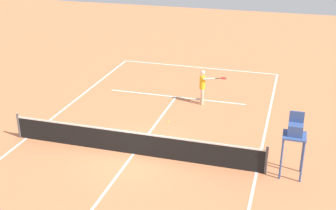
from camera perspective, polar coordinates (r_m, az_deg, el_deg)
The scene contains 6 objects.
ground_plane at distance 17.59m, azimuth -4.43°, elevation -6.24°, with size 60.00×60.00×0.00m, color #D37A4C.
court_lines at distance 17.59m, azimuth -4.43°, elevation -6.23°, with size 9.63×22.71×0.01m.
tennis_net at distance 17.35m, azimuth -4.48°, elevation -4.81°, with size 10.23×0.10×1.07m.
player_serving at distance 21.74m, azimuth 4.54°, elevation 2.67°, with size 1.32×0.60×1.75m.
tennis_ball at distance 20.06m, azimuth 0.03°, elevation -2.19°, with size 0.07×0.07×0.07m, color #CCE033.
umpire_chair at distance 16.04m, azimuth 15.87°, elevation -3.67°, with size 0.80×0.80×2.41m.
Camera 1 is at (-5.63, 14.30, 8.56)m, focal length 47.75 mm.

